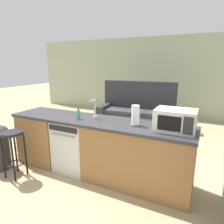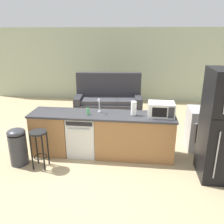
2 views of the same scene
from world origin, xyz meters
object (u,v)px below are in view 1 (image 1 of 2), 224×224
(paper_towel_roll, at_px, (135,116))
(microwave, at_px, (175,120))
(bar_stool, at_px, (13,145))
(dishwasher, at_px, (75,144))
(soap_bottle, at_px, (78,114))
(couch, at_px, (137,114))

(paper_towel_roll, bearing_deg, microwave, 0.30)
(microwave, bearing_deg, paper_towel_roll, -179.70)
(bar_stool, bearing_deg, microwave, 15.89)
(dishwasher, bearing_deg, paper_towel_roll, -0.23)
(microwave, xyz_separation_m, bar_stool, (-2.25, -0.64, -0.50))
(dishwasher, height_order, paper_towel_roll, paper_towel_roll)
(soap_bottle, height_order, couch, couch)
(microwave, relative_size, paper_towel_roll, 1.77)
(microwave, height_order, paper_towel_roll, paper_towel_roll)
(paper_towel_roll, height_order, bar_stool, paper_towel_roll)
(couch, bearing_deg, bar_stool, -105.46)
(microwave, height_order, soap_bottle, microwave)
(dishwasher, xyz_separation_m, soap_bottle, (0.14, -0.08, 0.55))
(dishwasher, relative_size, soap_bottle, 4.77)
(dishwasher, bearing_deg, bar_stool, -136.75)
(dishwasher, xyz_separation_m, paper_towel_roll, (1.04, -0.00, 0.62))
(microwave, distance_m, couch, 2.97)
(dishwasher, relative_size, microwave, 1.68)
(soap_bottle, bearing_deg, dishwasher, 151.70)
(paper_towel_roll, bearing_deg, soap_bottle, -175.48)
(paper_towel_roll, bearing_deg, bar_stool, -159.65)
(dishwasher, height_order, soap_bottle, soap_bottle)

